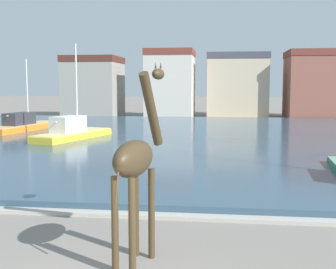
{
  "coord_description": "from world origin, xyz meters",
  "views": [
    {
      "loc": [
        2.49,
        -7.78,
        4.23
      ],
      "look_at": [
        0.22,
        10.11,
        2.2
      ],
      "focal_mm": 47.57,
      "sensor_mm": 36.0,
      "label": 1
    }
  ],
  "objects": [
    {
      "name": "quay_edge_coping",
      "position": [
        0.0,
        5.86,
        0.06
      ],
      "size": [
        81.28,
        0.5,
        0.12
      ],
      "primitive_type": "cube",
      "color": "#ADA89E",
      "rests_on": "ground"
    },
    {
      "name": "townhouse_end_terrace",
      "position": [
        -14.65,
        49.46,
        3.95
      ],
      "size": [
        6.94,
        7.33,
        7.87
      ],
      "color": "gray",
      "rests_on": "ground"
    },
    {
      "name": "sailboat_yellow",
      "position": [
        -8.22,
        23.52,
        0.64
      ],
      "size": [
        4.28,
        8.5,
        7.16
      ],
      "color": "gold",
      "rests_on": "ground"
    },
    {
      "name": "townhouse_corner_house",
      "position": [
        -4.43,
        49.18,
        4.33
      ],
      "size": [
        6.02,
        6.63,
        8.63
      ],
      "color": "beige",
      "rests_on": "ground"
    },
    {
      "name": "townhouse_narrow_midrow",
      "position": [
        4.15,
        51.76,
        4.16
      ],
      "size": [
        7.89,
        6.5,
        8.29
      ],
      "color": "#C6B293",
      "rests_on": "ground"
    },
    {
      "name": "townhouse_wide_warehouse",
      "position": [
        14.02,
        49.97,
        4.23
      ],
      "size": [
        7.75,
        7.36,
        8.43
      ],
      "color": "#8E5142",
      "rests_on": "ground"
    },
    {
      "name": "sailboat_orange",
      "position": [
        -14.4,
        28.79,
        0.61
      ],
      "size": [
        3.42,
        9.63,
        6.4
      ],
      "color": "orange",
      "rests_on": "ground"
    },
    {
      "name": "giraffe_statue",
      "position": [
        0.47,
        2.24,
        2.45
      ],
      "size": [
        1.06,
        2.72,
        4.8
      ],
      "color": "#42331E",
      "rests_on": "ground"
    },
    {
      "name": "harbor_water",
      "position": [
        0.0,
        26.13,
        0.17
      ],
      "size": [
        81.28,
        40.03,
        0.34
      ],
      "primitive_type": "cube",
      "color": "#334C60",
      "rests_on": "ground"
    }
  ]
}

